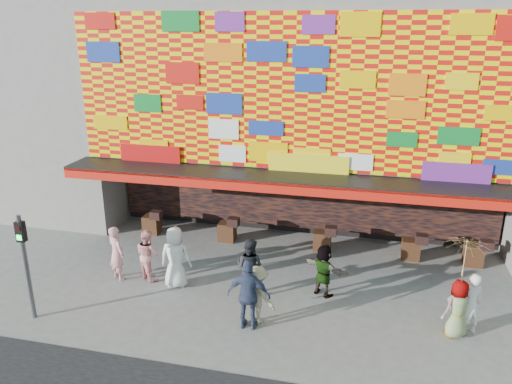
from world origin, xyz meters
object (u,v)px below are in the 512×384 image
at_px(ped_f, 324,270).
at_px(ped_e, 249,295).
at_px(ped_c, 250,266).
at_px(parasol, 465,258).
at_px(ped_b, 116,253).
at_px(ped_g, 458,309).
at_px(ped_i, 148,254).
at_px(ped_a, 175,257).
at_px(ped_h, 471,304).
at_px(signal_left, 25,256).
at_px(ped_d, 257,295).

bearing_deg(ped_f, ped_e, 81.05).
relative_size(ped_c, parasol, 0.89).
relative_size(ped_b, ped_g, 1.12).
xyz_separation_m(ped_c, ped_i, (-3.31, 0.16, -0.06)).
xyz_separation_m(ped_a, ped_e, (2.70, -1.65, 0.01)).
bearing_deg(ped_c, ped_a, 15.70).
distance_m(ped_e, ped_h, 5.68).
relative_size(ped_a, ped_c, 1.09).
height_order(ped_c, ped_g, ped_c).
bearing_deg(ped_b, ped_a, -150.97).
distance_m(ped_e, ped_i, 4.18).
distance_m(ped_a, ped_h, 8.29).
bearing_deg(parasol, ped_i, 173.53).
bearing_deg(signal_left, ped_i, 52.80).
distance_m(signal_left, ped_a, 4.14).
bearing_deg(ped_h, ped_c, -27.62).
relative_size(ped_d, parasol, 0.84).
relative_size(ped_i, parasol, 0.83).
bearing_deg(ped_a, parasol, 169.90).
height_order(ped_h, parasol, parasol).
distance_m(ped_c, ped_f, 2.17).
relative_size(ped_b, ped_c, 1.00).
distance_m(ped_c, parasol, 5.87).
height_order(ped_d, ped_g, ped_d).
xyz_separation_m(ped_f, ped_i, (-5.44, -0.25, 0.02)).
bearing_deg(ped_e, ped_h, -169.31).
height_order(ped_b, ped_d, ped_b).
height_order(ped_b, ped_f, ped_b).
distance_m(ped_e, ped_f, 2.76).
height_order(signal_left, ped_i, signal_left).
distance_m(ped_c, ped_i, 3.31).
bearing_deg(parasol, ped_h, 32.36).
bearing_deg(ped_a, ped_d, 150.26).
xyz_separation_m(ped_e, ped_f, (1.72, 2.15, -0.18)).
bearing_deg(parasol, ped_e, -170.45).
bearing_deg(ped_d, ped_c, -45.29).
relative_size(ped_a, ped_f, 1.21).
distance_m(ped_a, ped_b, 1.97).
xyz_separation_m(ped_g, ped_i, (-8.96, 1.02, 0.03)).
relative_size(signal_left, ped_i, 1.84).
relative_size(ped_c, ped_e, 0.90).
bearing_deg(ped_b, ped_g, -155.10).
distance_m(ped_a, ped_g, 7.97).
bearing_deg(ped_e, ped_d, -116.13).
relative_size(ped_c, ped_g, 1.11).
height_order(ped_c, ped_e, ped_e).
height_order(ped_e, ped_h, ped_e).
height_order(ped_f, ped_h, ped_h).
relative_size(signal_left, ped_c, 1.71).
height_order(ped_d, ped_e, ped_e).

